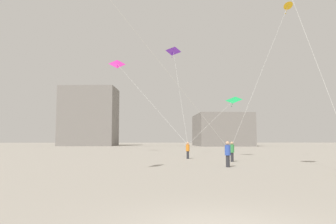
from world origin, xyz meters
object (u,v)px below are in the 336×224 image
Objects in this scene: building_centre_hall at (221,130)px; person_in_orange at (188,150)px; kite_violet_delta at (173,53)px; person_in_green at (232,151)px; person_in_blue at (228,153)px; kite_magenta_delta at (118,65)px; kite_emerald_delta at (233,100)px; building_left_hall at (89,117)px; kite_amber_diamond at (287,8)px.

person_in_orange is at bearing -105.40° from building_centre_hall.
building_centre_hall is (16.03, 48.14, -7.79)m from kite_violet_delta.
kite_violet_delta is at bearing 85.30° from person_in_green.
person_in_blue is at bearing -101.91° from building_centre_hall.
building_centre_hall is at bearing 60.03° from kite_magenta_delta.
person_in_blue is at bearing -132.85° from person_in_green.
person_in_green is 0.26× the size of kite_emerald_delta.
kite_emerald_delta reaches higher than person_in_green.
person_in_orange is at bearing -70.10° from building_left_hall.
kite_violet_delta is 0.71× the size of building_left_hall.
person_in_green is 0.09× the size of building_centre_hall.
person_in_green is 0.15× the size of kite_violet_delta.
kite_amber_diamond is 66.38m from building_left_hall.
person_in_blue is at bearing -135.26° from kite_amber_diamond.
building_left_hall is at bearing 115.90° from kite_emerald_delta.
person_in_orange is 0.10× the size of building_left_hall.
person_in_green is at bearing -68.64° from building_left_hall.
building_left_hall is (-19.97, 50.81, -4.07)m from kite_violet_delta.
person_in_orange is at bearing -60.21° from kite_magenta_delta.
kite_amber_diamond is at bearing -41.23° from kite_magenta_delta.
person_in_green is at bearing -69.10° from kite_violet_delta.
building_left_hall is (-12.61, 43.23, -4.29)m from kite_magenta_delta.
kite_emerald_delta is at bearing -38.31° from kite_magenta_delta.
person_in_green is 15.98m from kite_violet_delta.
kite_magenta_delta reaches higher than person_in_green.
person_in_orange is 61.70m from building_left_hall.
building_left_hall is at bearing 45.70° from person_in_blue.
person_in_blue is 13.91m from kite_emerald_delta.
building_centre_hall is (15.14, 54.97, 3.37)m from person_in_orange.
kite_magenta_delta is 0.88× the size of building_centre_hall.
person_in_green reaches higher than person_in_orange.
person_in_orange is 0.09× the size of building_centre_hall.
building_centre_hall is (36.00, -2.67, -3.72)m from building_left_hall.
kite_amber_diamond is (7.74, 7.67, 13.34)m from person_in_blue.
person_in_orange is 16.43m from kite_amber_diamond.
building_left_hall reaches higher than kite_magenta_delta.
person_in_green is at bearing -101.46° from building_centre_hall.
person_in_green is 15.02m from kite_amber_diamond.
kite_emerald_delta is 0.36× the size of building_centre_hall.
kite_violet_delta is at bearing -108.41° from building_centre_hall.
person_in_blue is 0.11× the size of kite_magenta_delta.
person_in_green is at bearing -57.97° from kite_magenta_delta.
kite_magenta_delta is 1.34× the size of kite_violet_delta.
kite_amber_diamond reaches higher than kite_violet_delta.
kite_emerald_delta is 0.39× the size of building_left_hall.
kite_violet_delta is (-4.09, 10.72, 11.12)m from person_in_green.
building_centre_hall reaches higher than kite_emerald_delta.
person_in_blue is 70.47m from building_left_hall.
person_in_blue is 0.11× the size of building_left_hall.
kite_violet_delta is 54.74m from building_left_hall.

